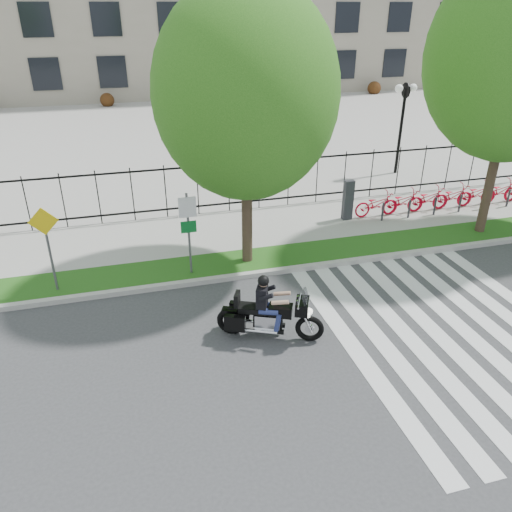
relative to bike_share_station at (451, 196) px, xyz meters
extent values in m
plane|color=#38383A|center=(-9.66, -7.20, -0.62)|extent=(120.00, 120.00, 0.00)
cube|color=#AEACA4|center=(-9.66, -3.10, -0.54)|extent=(60.00, 0.20, 0.15)
cube|color=#255A16|center=(-9.66, -2.25, -0.54)|extent=(60.00, 1.50, 0.15)
cube|color=#AEACA3|center=(-9.66, 0.25, -0.54)|extent=(60.00, 3.50, 0.15)
cube|color=#AEACA3|center=(-9.66, 17.80, -0.57)|extent=(80.00, 34.00, 0.10)
cylinder|color=black|center=(0.34, 4.80, 1.38)|extent=(0.14, 0.14, 4.00)
cylinder|color=black|center=(0.34, 4.80, 3.28)|extent=(0.06, 0.70, 0.70)
sphere|color=white|center=(-0.01, 4.80, 3.38)|extent=(0.36, 0.36, 0.36)
sphere|color=white|center=(0.69, 4.80, 3.38)|extent=(0.36, 0.36, 0.36)
cylinder|color=#36261D|center=(-8.84, -2.25, 1.30)|extent=(0.32, 0.32, 3.54)
ellipsoid|color=#205B14|center=(-8.84, -2.25, 4.60)|extent=(5.10, 5.10, 5.87)
cylinder|color=#36261D|center=(-0.30, -2.25, 1.58)|extent=(0.32, 0.32, 4.10)
cube|color=#2D2D33|center=(-4.42, 0.00, 0.28)|extent=(0.35, 0.25, 1.50)
imported|color=red|center=(-3.22, 0.00, 0.00)|extent=(1.76, 0.61, 0.92)
cylinder|color=#2D2D33|center=(-3.22, -0.50, -0.12)|extent=(0.08, 0.08, 0.70)
imported|color=red|center=(-2.12, 0.00, 0.00)|extent=(1.76, 0.61, 0.92)
cylinder|color=#2D2D33|center=(-2.12, -0.50, -0.12)|extent=(0.08, 0.08, 0.70)
imported|color=red|center=(-1.02, 0.00, 0.00)|extent=(1.76, 0.61, 0.92)
cylinder|color=#2D2D33|center=(-1.02, -0.50, -0.12)|extent=(0.08, 0.08, 0.70)
imported|color=red|center=(0.08, 0.00, 0.00)|extent=(1.76, 0.61, 0.92)
cylinder|color=#2D2D33|center=(0.08, -0.50, -0.12)|extent=(0.08, 0.08, 0.70)
imported|color=red|center=(1.18, 0.00, 0.00)|extent=(1.76, 0.61, 0.92)
cylinder|color=#2D2D33|center=(1.18, -0.50, -0.12)|extent=(0.08, 0.08, 0.70)
imported|color=red|center=(2.28, 0.00, 0.00)|extent=(1.76, 0.61, 0.92)
cylinder|color=#2D2D33|center=(2.28, -0.50, -0.12)|extent=(0.08, 0.08, 0.70)
cylinder|color=#59595B|center=(-10.67, -2.60, 0.78)|extent=(0.07, 0.07, 2.50)
cube|color=white|center=(-10.67, -2.64, 1.63)|extent=(0.50, 0.03, 0.60)
cube|color=#0C6626|center=(-10.67, -2.64, 1.03)|extent=(0.45, 0.03, 0.35)
cylinder|color=#59595B|center=(-14.48, -2.60, 0.73)|extent=(0.07, 0.07, 2.40)
cube|color=yellow|center=(-14.48, -2.64, 1.63)|extent=(0.78, 0.03, 0.78)
torus|color=black|center=(-8.39, -6.54, -0.27)|extent=(0.69, 0.41, 0.70)
torus|color=black|center=(-10.14, -5.73, -0.27)|extent=(0.74, 0.45, 0.74)
cube|color=black|center=(-8.58, -6.45, 0.35)|extent=(0.51, 0.64, 0.30)
cube|color=#26262B|center=(-8.51, -6.48, 0.58)|extent=(0.35, 0.52, 0.31)
cube|color=silver|center=(-9.31, -6.11, -0.16)|extent=(0.70, 0.57, 0.41)
cube|color=black|center=(-9.04, -6.24, 0.18)|extent=(0.65, 0.55, 0.26)
cube|color=black|center=(-9.64, -5.96, 0.16)|extent=(0.80, 0.63, 0.14)
cube|color=black|center=(-10.01, -5.79, 0.38)|extent=(0.24, 0.36, 0.35)
cube|color=black|center=(-10.13, -6.07, -0.11)|extent=(0.53, 0.36, 0.41)
cube|color=black|center=(-9.88, -5.51, -0.11)|extent=(0.53, 0.36, 0.41)
cube|color=black|center=(-9.45, -6.05, 0.52)|extent=(0.39, 0.47, 0.53)
sphere|color=tan|center=(-9.43, -6.06, 0.91)|extent=(0.23, 0.23, 0.23)
sphere|color=black|center=(-9.43, -6.06, 0.95)|extent=(0.27, 0.27, 0.27)
camera|label=1|loc=(-12.29, -15.80, 6.75)|focal=35.00mm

